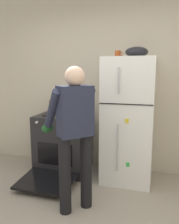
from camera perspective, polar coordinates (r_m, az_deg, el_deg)
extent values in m
cube|color=beige|center=(3.70, 3.98, 6.94)|extent=(6.00, 0.10, 2.70)
cube|color=white|center=(3.32, 9.49, -2.02)|extent=(0.68, 0.68, 1.73)
cube|color=black|center=(2.94, 8.81, 1.88)|extent=(0.67, 0.01, 0.01)
cylinder|color=#B7B7BC|center=(3.06, 6.87, -8.71)|extent=(0.02, 0.02, 0.63)
cylinder|color=#B7B7BC|center=(2.90, 7.24, 7.64)|extent=(0.02, 0.02, 0.32)
cube|color=green|center=(3.14, 9.31, -12.54)|extent=(0.04, 0.01, 0.06)
cube|color=yellow|center=(2.97, 9.10, -2.15)|extent=(0.04, 0.01, 0.06)
cube|color=black|center=(3.68, -6.38, -7.49)|extent=(0.76, 0.64, 0.89)
cube|color=black|center=(3.42, -8.49, -10.17)|extent=(0.53, 0.01, 0.32)
cylinder|color=black|center=(3.52, -10.17, -0.89)|extent=(0.17, 0.17, 0.01)
cylinder|color=black|center=(3.37, -4.62, -1.24)|extent=(0.17, 0.17, 0.01)
cylinder|color=black|center=(3.77, -8.22, -0.09)|extent=(0.17, 0.17, 0.01)
cylinder|color=black|center=(3.64, -2.99, -0.38)|extent=(0.17, 0.17, 0.01)
cylinder|color=silver|center=(3.40, -12.75, -2.45)|extent=(0.04, 0.03, 0.04)
cylinder|color=silver|center=(3.32, -10.18, -2.65)|extent=(0.04, 0.03, 0.04)
cylinder|color=silver|center=(3.25, -7.34, -2.87)|extent=(0.04, 0.03, 0.04)
cylinder|color=silver|center=(3.18, -4.53, -3.08)|extent=(0.04, 0.03, 0.04)
cube|color=black|center=(3.30, -10.48, -16.20)|extent=(0.72, 0.57, 0.07)
cylinder|color=black|center=(2.63, -6.01, -15.24)|extent=(0.13, 0.13, 0.86)
cylinder|color=black|center=(2.73, -0.81, -14.19)|extent=(0.13, 0.13, 0.86)
cube|color=#23283D|center=(2.47, -3.53, 0.19)|extent=(0.40, 0.40, 0.54)
sphere|color=beige|center=(2.43, -3.62, 8.68)|extent=(0.21, 0.21, 0.21)
sphere|color=#353535|center=(2.43, -3.61, 7.82)|extent=(0.15, 0.15, 0.15)
cylinder|color=#23283D|center=(2.55, -9.20, 0.27)|extent=(0.35, 0.35, 0.50)
cylinder|color=#23283D|center=(2.70, -1.18, 0.97)|extent=(0.35, 0.35, 0.50)
ellipsoid|color=#1E5123|center=(2.75, -10.22, -3.84)|extent=(0.12, 0.18, 0.10)
ellipsoid|color=#1E5123|center=(2.89, -2.68, -2.97)|extent=(0.12, 0.18, 0.10)
cylinder|color=red|center=(3.45, -4.42, 0.14)|extent=(0.23, 0.23, 0.13)
cube|color=black|center=(3.50, -6.60, 0.96)|extent=(0.05, 0.03, 0.02)
cube|color=black|center=(3.40, -2.20, 0.75)|extent=(0.05, 0.03, 0.02)
cylinder|color=#B24C1E|center=(3.33, 6.91, 13.84)|extent=(0.08, 0.08, 0.10)
torus|color=#B24C1E|center=(3.32, 7.68, 13.91)|extent=(0.06, 0.01, 0.06)
cylinder|color=brown|center=(3.86, -9.50, 1.46)|extent=(0.05, 0.05, 0.17)
ellipsoid|color=black|center=(3.25, 11.43, 14.16)|extent=(0.30, 0.30, 0.14)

